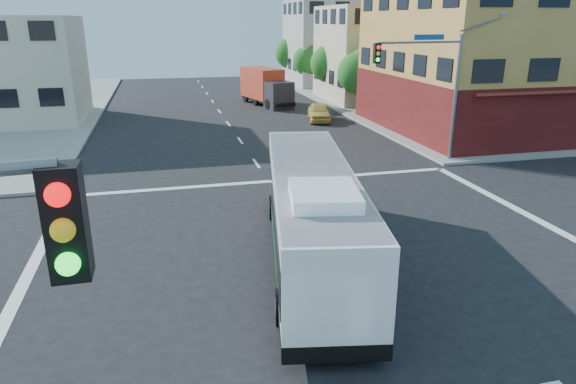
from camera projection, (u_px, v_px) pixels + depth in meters
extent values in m
plane|color=black|center=(328.00, 265.00, 17.00)|extent=(120.00, 120.00, 0.00)
cube|color=gray|center=(529.00, 92.00, 57.13)|extent=(50.00, 50.00, 0.15)
cube|color=#CF964A|center=(518.00, 30.00, 36.33)|extent=(18.00, 15.00, 14.00)
cube|color=#5E1516|center=(508.00, 101.00, 37.92)|extent=(18.09, 15.08, 4.00)
cube|color=beige|center=(386.00, 54.00, 50.71)|extent=(12.00, 10.00, 9.00)
cube|color=#A4A39F|center=(339.00, 43.00, 63.44)|extent=(12.00, 10.00, 10.00)
cylinder|color=slate|center=(455.00, 100.00, 28.27)|extent=(0.18, 0.18, 7.00)
cylinder|color=slate|center=(421.00, 42.00, 26.49)|extent=(5.01, 0.62, 0.12)
cube|color=black|center=(377.00, 53.00, 25.85)|extent=(0.32, 0.30, 1.00)
sphere|color=#FF0C0C|center=(379.00, 47.00, 25.60)|extent=(0.20, 0.20, 0.20)
sphere|color=yellow|center=(378.00, 54.00, 25.69)|extent=(0.20, 0.20, 0.20)
sphere|color=#19FF33|center=(378.00, 60.00, 25.79)|extent=(0.20, 0.20, 0.20)
cube|color=#154394|center=(429.00, 37.00, 26.57)|extent=(1.80, 0.22, 0.28)
cube|color=gray|center=(503.00, 14.00, 27.64)|extent=(0.50, 0.22, 0.14)
cube|color=black|center=(66.00, 222.00, 4.26)|extent=(0.32, 0.30, 1.00)
sphere|color=#FF0C0C|center=(57.00, 195.00, 4.01)|extent=(0.20, 0.20, 0.20)
sphere|color=yellow|center=(63.00, 230.00, 4.10)|extent=(0.20, 0.20, 0.20)
sphere|color=#19FF33|center=(68.00, 264.00, 4.20)|extent=(0.20, 0.20, 0.20)
cylinder|color=#3C2815|center=(357.00, 101.00, 45.14)|extent=(0.28, 0.28, 1.92)
sphere|color=#19571B|center=(358.00, 73.00, 44.37)|extent=(3.60, 3.60, 3.60)
sphere|color=#19571B|center=(364.00, 62.00, 43.90)|extent=(2.52, 2.52, 2.52)
cylinder|color=#3C2815|center=(329.00, 89.00, 52.49)|extent=(0.28, 0.28, 1.99)
sphere|color=#19571B|center=(329.00, 64.00, 51.69)|extent=(3.80, 3.80, 3.80)
sphere|color=#19571B|center=(334.00, 54.00, 51.20)|extent=(2.66, 2.66, 2.66)
cylinder|color=#3C2815|center=(307.00, 81.00, 59.87)|extent=(0.28, 0.28, 1.89)
sphere|color=#19571B|center=(307.00, 61.00, 59.14)|extent=(3.40, 3.40, 3.40)
sphere|color=#19571B|center=(312.00, 53.00, 58.68)|extent=(2.38, 2.38, 2.38)
cylinder|color=#3C2815|center=(291.00, 74.00, 67.21)|extent=(0.28, 0.28, 2.03)
sphere|color=#19571B|center=(291.00, 53.00, 66.38)|extent=(4.00, 4.00, 4.00)
sphere|color=#19571B|center=(294.00, 45.00, 65.87)|extent=(2.80, 2.80, 2.80)
cube|color=black|center=(311.00, 245.00, 17.15)|extent=(4.68, 12.13, 0.44)
cube|color=white|center=(312.00, 212.00, 16.77)|extent=(4.66, 12.10, 2.81)
cube|color=black|center=(312.00, 207.00, 16.71)|extent=(4.65, 11.76, 1.23)
cube|color=black|center=(299.00, 162.00, 22.29)|extent=(2.29, 0.49, 1.33)
cube|color=#E5590C|center=(299.00, 140.00, 22.00)|extent=(1.86, 0.40, 0.28)
cube|color=white|center=(313.00, 172.00, 16.34)|extent=(4.57, 11.86, 0.12)
cube|color=white|center=(324.00, 195.00, 13.46)|extent=(2.13, 2.46, 0.36)
cube|color=#0C6B31|center=(274.00, 239.00, 16.46)|extent=(1.02, 5.34, 0.28)
cube|color=#0C6B31|center=(352.00, 237.00, 16.59)|extent=(1.02, 5.34, 0.28)
cylinder|color=black|center=(273.00, 208.00, 20.68)|extent=(0.48, 1.06, 1.03)
cylinder|color=#99999E|center=(270.00, 208.00, 20.68)|extent=(0.13, 0.51, 0.51)
cylinder|color=black|center=(331.00, 206.00, 20.81)|extent=(0.48, 1.06, 1.03)
cylinder|color=#99999E|center=(334.00, 206.00, 20.81)|extent=(0.13, 0.51, 0.51)
cylinder|color=black|center=(281.00, 307.00, 13.51)|extent=(0.48, 1.06, 1.03)
cylinder|color=#99999E|center=(276.00, 307.00, 13.51)|extent=(0.13, 0.51, 0.51)
cylinder|color=black|center=(370.00, 305.00, 13.64)|extent=(0.48, 1.06, 1.03)
cylinder|color=#99999E|center=(375.00, 304.00, 13.64)|extent=(0.13, 0.51, 0.51)
cube|color=#26262B|center=(279.00, 95.00, 46.35)|extent=(2.60, 2.53, 2.44)
cube|color=black|center=(283.00, 92.00, 45.49)|extent=(1.93, 0.56, 0.94)
cube|color=#BC371F|center=(262.00, 83.00, 49.09)|extent=(3.47, 5.64, 2.81)
cube|color=black|center=(267.00, 100.00, 48.61)|extent=(3.84, 7.78, 0.28)
cylinder|color=black|center=(268.00, 104.00, 46.31)|extent=(0.48, 0.97, 0.94)
cylinder|color=black|center=(288.00, 103.00, 47.19)|extent=(0.48, 0.97, 0.94)
cylinder|color=black|center=(256.00, 100.00, 48.58)|extent=(0.48, 0.97, 0.94)
cylinder|color=black|center=(274.00, 99.00, 49.46)|extent=(0.48, 0.97, 0.94)
cylinder|color=black|center=(246.00, 97.00, 50.54)|extent=(0.48, 0.97, 0.94)
cylinder|color=black|center=(264.00, 96.00, 51.42)|extent=(0.48, 0.97, 0.94)
imported|color=gold|center=(319.00, 112.00, 41.02)|extent=(2.52, 4.41, 1.41)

